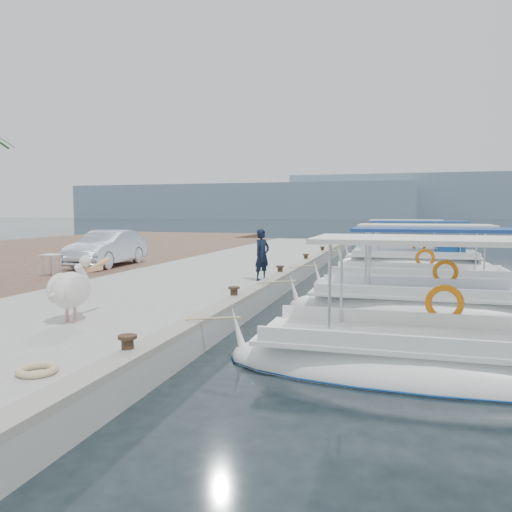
{
  "coord_description": "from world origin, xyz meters",
  "views": [
    {
      "loc": [
        3.43,
        -14.92,
        2.63
      ],
      "look_at": [
        -1.0,
        0.79,
        1.2
      ],
      "focal_mm": 35.0,
      "sensor_mm": 36.0,
      "label": 1
    }
  ],
  "objects": [
    {
      "name": "fishing_caique_b",
      "position": [
        4.45,
        -1.53,
        0.12
      ],
      "size": [
        7.73,
        2.3,
        2.83
      ],
      "color": "white",
      "rests_on": "ground"
    },
    {
      "name": "quay_curb",
      "position": [
        -0.22,
        5.0,
        0.56
      ],
      "size": [
        0.44,
        40.0,
        0.12
      ],
      "primitive_type": "cube",
      "color": "gray",
      "rests_on": "concrete_quay"
    },
    {
      "name": "ground",
      "position": [
        0.0,
        0.0,
        0.0
      ],
      "size": [
        400.0,
        400.0,
        0.0
      ],
      "primitive_type": "plane",
      "color": "black",
      "rests_on": "ground"
    },
    {
      "name": "concrete_quay",
      "position": [
        -3.0,
        5.0,
        0.25
      ],
      "size": [
        6.0,
        40.0,
        0.5
      ],
      "primitive_type": "cube",
      "color": "gray",
      "rests_on": "ground"
    },
    {
      "name": "cobblestone_strip",
      "position": [
        -8.0,
        5.0,
        0.25
      ],
      "size": [
        4.0,
        40.0,
        0.5
      ],
      "primitive_type": "cube",
      "color": "#52372B",
      "rests_on": "ground"
    },
    {
      "name": "rope_coil",
      "position": [
        -1.1,
        -9.51,
        0.55
      ],
      "size": [
        0.54,
        0.54,
        0.1
      ],
      "primitive_type": "torus",
      "color": "#C6B284",
      "rests_on": "concrete_quay"
    },
    {
      "name": "distant_hills",
      "position": [
        29.61,
        201.49,
        7.61
      ],
      "size": [
        330.0,
        60.0,
        18.0
      ],
      "color": "slate",
      "rests_on": "ground"
    },
    {
      "name": "pelican",
      "position": [
        -2.64,
        -6.65,
        1.15
      ],
      "size": [
        0.65,
        1.64,
        1.27
      ],
      "color": "tan",
      "rests_on": "concrete_quay"
    },
    {
      "name": "fishing_caique_c",
      "position": [
        4.14,
        2.68,
        0.12
      ],
      "size": [
        7.11,
        2.33,
        2.83
      ],
      "color": "white",
      "rests_on": "ground"
    },
    {
      "name": "fishing_caique_e",
      "position": [
        3.75,
        13.7,
        0.13
      ],
      "size": [
        6.32,
        1.98,
        2.83
      ],
      "color": "white",
      "rests_on": "ground"
    },
    {
      "name": "fishing_caique_a",
      "position": [
        4.0,
        -6.51,
        0.12
      ],
      "size": [
        6.83,
        2.28,
        2.83
      ],
      "color": "white",
      "rests_on": "ground"
    },
    {
      "name": "fisherman",
      "position": [
        -0.6,
        0.07,
        1.31
      ],
      "size": [
        0.62,
        0.7,
        1.61
      ],
      "primitive_type": "imported",
      "rotation": [
        0.0,
        0.0,
        1.08
      ],
      "color": "black",
      "rests_on": "concrete_quay"
    },
    {
      "name": "folding_table",
      "position": [
        -7.71,
        -0.75,
        1.02
      ],
      "size": [
        0.55,
        0.55,
        0.73
      ],
      "color": "silver",
      "rests_on": "cobblestone_strip"
    },
    {
      "name": "parked_car",
      "position": [
        -7.65,
        2.53,
        1.21
      ],
      "size": [
        1.77,
        4.39,
        1.42
      ],
      "primitive_type": "imported",
      "rotation": [
        0.0,
        0.0,
        0.06
      ],
      "color": "silver",
      "rests_on": "cobblestone_strip"
    },
    {
      "name": "mooring_bollards",
      "position": [
        -0.35,
        1.5,
        0.69
      ],
      "size": [
        0.28,
        20.28,
        0.33
      ],
      "color": "black",
      "rests_on": "concrete_quay"
    },
    {
      "name": "fishing_caique_d",
      "position": [
        4.34,
        10.05,
        0.19
      ],
      "size": [
        7.29,
        2.39,
        2.83
      ],
      "color": "white",
      "rests_on": "ground"
    }
  ]
}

